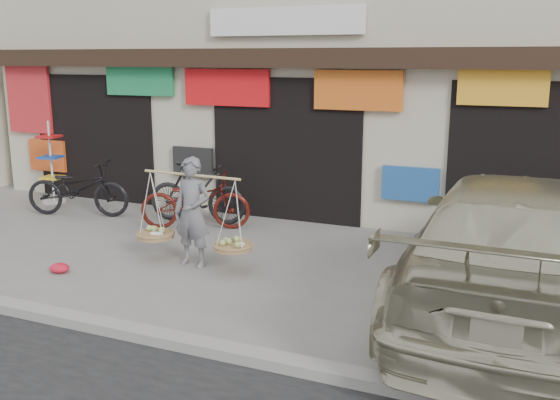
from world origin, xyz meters
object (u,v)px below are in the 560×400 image
at_px(bike_0, 78,188).
at_px(suv, 519,247).
at_px(bike_1, 197,193).
at_px(street_vendor, 193,216).
at_px(bike_2, 195,201).
at_px(display_rack, 52,170).

relative_size(bike_0, suv, 0.35).
bearing_deg(suv, bike_1, -20.68).
xyz_separation_m(bike_1, suv, (5.78, -2.27, 0.29)).
bearing_deg(bike_0, bike_1, -94.75).
distance_m(street_vendor, bike_2, 2.10).
xyz_separation_m(street_vendor, suv, (4.54, -0.06, 0.10)).
relative_size(bike_1, bike_2, 0.97).
bearing_deg(display_rack, bike_1, -3.26).
xyz_separation_m(bike_0, display_rack, (-1.27, 0.68, 0.16)).
bearing_deg(bike_1, suv, -118.72).
bearing_deg(display_rack, suv, -14.66).
xyz_separation_m(bike_0, bike_1, (2.43, 0.47, 0.03)).
height_order(street_vendor, display_rack, display_rack).
relative_size(street_vendor, bike_2, 0.97).
height_order(street_vendor, suv, suv).
height_order(street_vendor, bike_0, street_vendor).
bearing_deg(bike_1, display_rack, 79.47).
bearing_deg(bike_2, suv, -131.47).
relative_size(suv, display_rack, 3.41).
relative_size(bike_2, suv, 0.33).
xyz_separation_m(street_vendor, bike_1, (-1.24, 2.21, -0.18)).
distance_m(bike_0, display_rack, 1.45).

